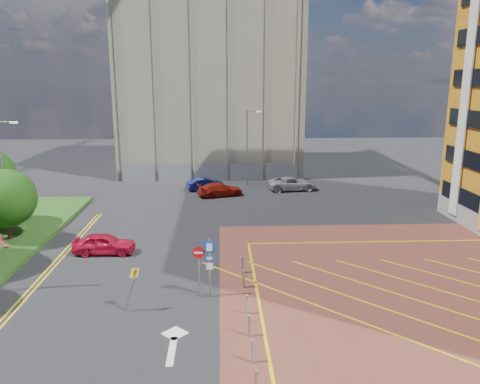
{
  "coord_description": "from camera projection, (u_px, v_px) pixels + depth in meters",
  "views": [
    {
      "loc": [
        1.09,
        -21.53,
        10.97
      ],
      "look_at": [
        2.25,
        5.23,
        4.6
      ],
      "focal_mm": 35.0,
      "sensor_mm": 36.0,
      "label": 1
    }
  ],
  "objects": [
    {
      "name": "car_red_back",
      "position": [
        220.0,
        189.0,
        45.67
      ],
      "size": [
        4.78,
        3.08,
        1.29
      ],
      "primitive_type": "imported",
      "rotation": [
        0.0,
        0.0,
        1.88
      ],
      "color": "#A41A0E",
      "rests_on": "ground"
    },
    {
      "name": "car_red_left",
      "position": [
        104.0,
        244.0,
        30.37
      ],
      "size": [
        4.0,
        1.65,
        1.36
      ],
      "primitive_type": "imported",
      "rotation": [
        0.0,
        0.0,
        1.56
      ],
      "color": "red",
      "rests_on": "ground"
    },
    {
      "name": "bollard_row",
      "position": [
        247.0,
        312.0,
        21.79
      ],
      "size": [
        0.14,
        11.14,
        0.9
      ],
      "color": "#9EA0A8",
      "rests_on": "forecourt"
    },
    {
      "name": "sign_cluster",
      "position": [
        206.0,
        262.0,
        23.94
      ],
      "size": [
        1.17,
        0.12,
        3.2
      ],
      "color": "#9EA0A8",
      "rests_on": "ground"
    },
    {
      "name": "construction_building",
      "position": [
        211.0,
        81.0,
        59.76
      ],
      "size": [
        21.2,
        19.2,
        22.0
      ],
      "primitive_type": "cube",
      "color": "#ADA68E",
      "rests_on": "ground"
    },
    {
      "name": "forecourt",
      "position": [
        473.0,
        300.0,
        24.01
      ],
      "size": [
        26.0,
        26.0,
        0.02
      ],
      "primitive_type": "cube",
      "color": "brown",
      "rests_on": "ground"
    },
    {
      "name": "lamp_left_far",
      "position": [
        3.0,
        172.0,
        33.4
      ],
      "size": [
        1.53,
        0.16,
        8.0
      ],
      "color": "#9EA0A8",
      "rests_on": "grass_bed"
    },
    {
      "name": "construction_fence",
      "position": [
        219.0,
        172.0,
        52.39
      ],
      "size": [
        21.6,
        0.06,
        2.0
      ],
      "primitive_type": "cube",
      "color": "gray",
      "rests_on": "ground"
    },
    {
      "name": "tree_c",
      "position": [
        6.0,
        198.0,
        31.83
      ],
      "size": [
        4.0,
        4.0,
        4.9
      ],
      "color": "#3D2B1C",
      "rests_on": "grass_bed"
    },
    {
      "name": "ground",
      "position": [
        200.0,
        306.0,
        23.42
      ],
      "size": [
        140.0,
        140.0,
        0.0
      ],
      "primitive_type": "plane",
      "color": "black",
      "rests_on": "ground"
    },
    {
      "name": "warning_sign",
      "position": [
        132.0,
        284.0,
        22.54
      ],
      "size": [
        0.82,
        0.43,
        2.24
      ],
      "color": "#9EA0A8",
      "rests_on": "ground"
    },
    {
      "name": "car_silver_back",
      "position": [
        292.0,
        184.0,
        48.11
      ],
      "size": [
        5.19,
        2.86,
        1.38
      ],
      "primitive_type": "imported",
      "rotation": [
        0.0,
        0.0,
        1.69
      ],
      "color": "silver",
      "rests_on": "ground"
    },
    {
      "name": "car_blue_back",
      "position": [
        205.0,
        184.0,
        48.25
      ],
      "size": [
        4.02,
        2.51,
        1.25
      ],
      "primitive_type": "imported",
      "rotation": [
        0.0,
        0.0,
        1.91
      ],
      "color": "navy",
      "rests_on": "ground"
    },
    {
      "name": "lamp_back",
      "position": [
        248.0,
        145.0,
        49.8
      ],
      "size": [
        1.53,
        0.16,
        8.0
      ],
      "color": "#9EA0A8",
      "rests_on": "ground"
    }
  ]
}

